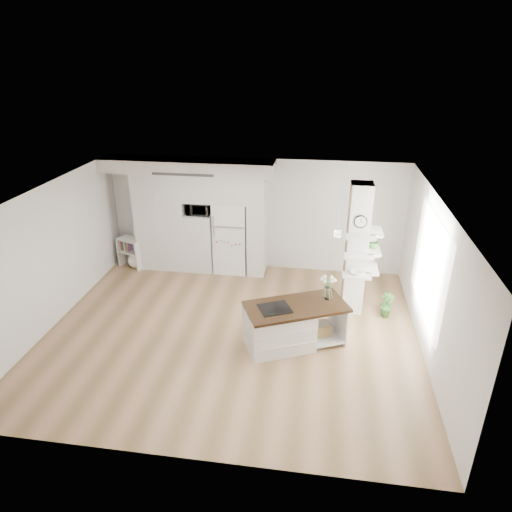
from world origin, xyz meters
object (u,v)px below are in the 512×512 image
(refrigerator, at_px, (231,237))
(bookshelf, at_px, (133,255))
(kitchen_island, at_px, (285,325))
(floor_plant_a, at_px, (388,306))

(refrigerator, relative_size, bookshelf, 2.34)
(kitchen_island, bearing_deg, floor_plant_a, 8.54)
(bookshelf, relative_size, floor_plant_a, 1.54)
(refrigerator, bearing_deg, floor_plant_a, -25.25)
(refrigerator, distance_m, bookshelf, 2.52)
(bookshelf, bearing_deg, floor_plant_a, 6.74)
(kitchen_island, xyz_separation_m, floor_plant_a, (1.95, 1.29, -0.18))
(kitchen_island, height_order, floor_plant_a, kitchen_island)
(kitchen_island, bearing_deg, bookshelf, 120.76)
(refrigerator, xyz_separation_m, kitchen_island, (1.57, -2.95, -0.45))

